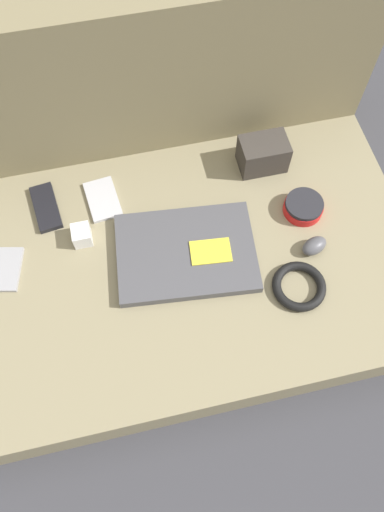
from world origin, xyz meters
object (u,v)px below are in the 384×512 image
at_px(phone_silver, 8,269).
at_px(phone_small, 103,199).
at_px(laptop, 186,253).
at_px(charger_brick, 82,235).
at_px(speaker_puck, 303,207).
at_px(phone_black, 46,207).
at_px(computer_mouse, 314,246).
at_px(camera_pouch, 263,154).

xyz_separation_m(phone_silver, phone_small, (0.23, 0.14, -0.00)).
height_order(laptop, charger_brick, charger_brick).
distance_m(speaker_puck, phone_small, 0.48).
distance_m(laptop, phone_black, 0.35).
distance_m(computer_mouse, speaker_puck, 0.10).
bearing_deg(camera_pouch, phone_black, -178.59).
bearing_deg(phone_small, charger_brick, -127.64).
relative_size(laptop, computer_mouse, 4.63).
distance_m(speaker_puck, charger_brick, 0.52).
distance_m(laptop, charger_brick, 0.24).
relative_size(laptop, phone_small, 2.72).
bearing_deg(phone_silver, phone_small, 43.47).
bearing_deg(charger_brick, phone_black, 126.38).
xyz_separation_m(laptop, phone_silver, (-0.39, 0.05, -0.01)).
height_order(speaker_puck, camera_pouch, camera_pouch).
distance_m(phone_black, camera_pouch, 0.53).
height_order(camera_pouch, charger_brick, camera_pouch).
bearing_deg(phone_small, computer_mouse, -34.08).
bearing_deg(phone_silver, laptop, 5.50).
xyz_separation_m(computer_mouse, phone_black, (-0.58, 0.24, -0.01)).
height_order(computer_mouse, charger_brick, charger_brick).
relative_size(computer_mouse, phone_small, 0.59).
distance_m(speaker_puck, phone_silver, 0.69).
bearing_deg(charger_brick, camera_pouch, 14.08).
distance_m(phone_small, camera_pouch, 0.40).
bearing_deg(phone_silver, charger_brick, 26.17).
bearing_deg(charger_brick, computer_mouse, -15.55).
relative_size(computer_mouse, phone_black, 0.53).
xyz_separation_m(laptop, phone_black, (-0.30, 0.19, -0.01)).
height_order(computer_mouse, phone_small, computer_mouse).
distance_m(computer_mouse, phone_silver, 0.69).
bearing_deg(laptop, speaker_puck, 16.48).
xyz_separation_m(phone_small, camera_pouch, (0.40, 0.02, 0.04)).
distance_m(phone_black, charger_brick, 0.13).
height_order(phone_small, charger_brick, charger_brick).
height_order(laptop, computer_mouse, computer_mouse).
relative_size(phone_small, camera_pouch, 1.07).
relative_size(phone_black, camera_pouch, 1.18).
height_order(speaker_puck, phone_small, speaker_puck).
xyz_separation_m(phone_silver, camera_pouch, (0.63, 0.16, 0.04)).
relative_size(laptop, phone_black, 2.46).
bearing_deg(phone_silver, camera_pouch, 26.68).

